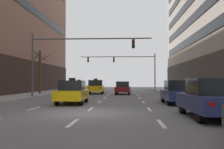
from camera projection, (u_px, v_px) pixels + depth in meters
The scene contains 33 objects.
ground_plane at pixel (85, 113), 12.80m from camera, with size 120.00×120.00×0.00m, color slate.
lane_stripe_l1_s4 at pixel (34, 108), 14.97m from camera, with size 0.16×2.00×0.01m, color silver.
lane_stripe_l1_s5 at pixel (57, 102), 19.96m from camera, with size 0.16×2.00×0.01m, color silver.
lane_stripe_l1_s6 at pixel (71, 98), 24.95m from camera, with size 0.16×2.00×0.01m, color silver.
lane_stripe_l1_s7 at pixel (80, 95), 29.94m from camera, with size 0.16×2.00×0.01m, color silver.
lane_stripe_l1_s8 at pixel (86, 93), 34.94m from camera, with size 0.16×2.00×0.01m, color silver.
lane_stripe_l1_s9 at pixel (91, 92), 39.93m from camera, with size 0.16×2.00×0.01m, color silver.
lane_stripe_l1_s10 at pixel (95, 90), 44.92m from camera, with size 0.16×2.00×0.01m, color silver.
lane_stripe_l2_s3 at pixel (73, 123), 9.80m from camera, with size 0.16×2.00×0.01m, color silver.
lane_stripe_l2_s4 at pixel (91, 109), 14.79m from camera, with size 0.16×2.00×0.01m, color silver.
lane_stripe_l2_s5 at pixel (100, 102), 19.78m from camera, with size 0.16×2.00×0.01m, color silver.
lane_stripe_l2_s6 at pixel (105, 98), 24.77m from camera, with size 0.16×2.00×0.01m, color silver.
lane_stripe_l2_s7 at pixel (108, 95), 29.76m from camera, with size 0.16×2.00×0.01m, color silver.
lane_stripe_l2_s8 at pixel (111, 93), 34.76m from camera, with size 0.16×2.00×0.01m, color silver.
lane_stripe_l2_s9 at pixel (113, 92), 39.75m from camera, with size 0.16×2.00×0.01m, color silver.
lane_stripe_l2_s10 at pixel (114, 90), 44.74m from camera, with size 0.16×2.00×0.01m, color silver.
lane_stripe_l3_s3 at pixel (161, 124), 9.62m from camera, with size 0.16×2.00×0.01m, color silver.
lane_stripe_l3_s4 at pixel (149, 109), 14.61m from camera, with size 0.16×2.00×0.01m, color silver.
lane_stripe_l3_s5 at pixel (143, 102), 19.60m from camera, with size 0.16×2.00×0.01m, color silver.
lane_stripe_l3_s6 at pixel (140, 98), 24.59m from camera, with size 0.16×2.00×0.01m, color silver.
lane_stripe_l3_s7 at pixel (137, 95), 29.58m from camera, with size 0.16×2.00×0.01m, color silver.
lane_stripe_l3_s8 at pixel (136, 93), 34.58m from camera, with size 0.16×2.00×0.01m, color silver.
lane_stripe_l3_s9 at pixel (135, 92), 39.57m from camera, with size 0.16×2.00×0.01m, color silver.
lane_stripe_l3_s10 at pixel (134, 91), 44.56m from camera, with size 0.16×2.00×0.01m, color silver.
taxi_driving_0 at pixel (79, 86), 39.18m from camera, with size 1.99×4.47×1.84m.
taxi_driving_1 at pixel (96, 87), 32.72m from camera, with size 2.14×4.72×1.93m.
car_driving_2 at pixel (123, 88), 31.54m from camera, with size 1.91×4.25×1.57m.
taxi_driving_3 at pixel (73, 92), 18.18m from camera, with size 1.93×4.40×1.81m.
car_parked_1 at pixel (210, 99), 11.07m from camera, with size 1.99×4.58×1.70m.
car_parked_2 at pixel (177, 92), 18.10m from camera, with size 1.85×4.40×1.65m.
traffic_signal_0 at pixel (71, 51), 24.92m from camera, with size 11.58×0.35×6.11m.
traffic_signal_1 at pixel (127, 63), 45.28m from camera, with size 13.10×0.34×6.30m.
street_tree_0 at pixel (40, 71), 30.63m from camera, with size 1.72×1.84×5.07m.
Camera 1 is at (2.02, -12.75, 1.57)m, focal length 41.54 mm.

